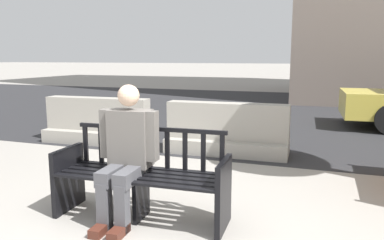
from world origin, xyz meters
The scene contains 5 objects.
street_asphalt centered at (0.00, 8.70, 0.00)m, with size 120.00×12.00×0.01m, color #28282B.
street_bench centered at (-0.40, 0.46, 0.40)m, with size 1.71×0.60×0.88m.
seated_person centered at (-0.53, 0.39, 0.69)m, with size 0.58×0.73×1.31m.
jersey_barrier_centre centered at (-0.24, 3.20, 0.34)m, with size 2.02×0.75×0.84m.
jersey_barrier_left centered at (-2.71, 3.20, 0.34)m, with size 2.03×0.77×0.84m.
Camera 1 is at (1.23, -2.69, 1.57)m, focal length 35.00 mm.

